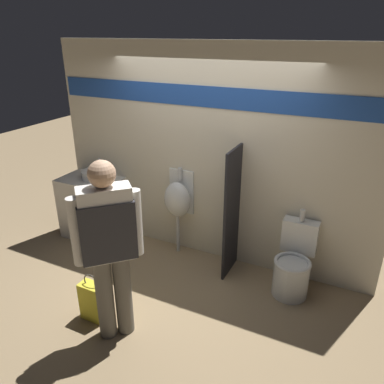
{
  "coord_description": "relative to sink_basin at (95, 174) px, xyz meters",
  "views": [
    {
      "loc": [
        1.77,
        -3.43,
        2.79
      ],
      "look_at": [
        0.0,
        0.17,
        1.05
      ],
      "focal_mm": 35.0,
      "sensor_mm": 36.0,
      "label": 1
    }
  ],
  "objects": [
    {
      "name": "ground_plane",
      "position": [
        1.6,
        -0.35,
        -0.94
      ],
      "size": [
        16.0,
        16.0,
        0.0
      ],
      "primitive_type": "plane",
      "color": "#997F5B"
    },
    {
      "name": "display_wall",
      "position": [
        1.6,
        0.25,
        0.42
      ],
      "size": [
        4.25,
        0.07,
        2.7
      ],
      "color": "beige",
      "rests_on": "ground_plane"
    },
    {
      "name": "sink_counter",
      "position": [
        -0.05,
        -0.06,
        -0.5
      ],
      "size": [
        0.84,
        0.56,
        0.89
      ],
      "color": "silver",
      "rests_on": "ground_plane"
    },
    {
      "name": "sink_basin",
      "position": [
        0.0,
        0.0,
        0.0
      ],
      "size": [
        0.36,
        0.36,
        0.25
      ],
      "color": "silver",
      "rests_on": "sink_counter"
    },
    {
      "name": "cell_phone",
      "position": [
        0.2,
        -0.17,
        -0.05
      ],
      "size": [
        0.07,
        0.14,
        0.01
      ],
      "color": "#B7B7BC",
      "rests_on": "sink_counter"
    },
    {
      "name": "divider_near_counter",
      "position": [
        2.05,
        -0.01,
        -0.14
      ],
      "size": [
        0.03,
        0.48,
        1.6
      ],
      "color": "black",
      "rests_on": "ground_plane"
    },
    {
      "name": "urinal_near_counter",
      "position": [
        1.26,
        0.1,
        -0.17
      ],
      "size": [
        0.37,
        0.26,
        1.18
      ],
      "color": "silver",
      "rests_on": "ground_plane"
    },
    {
      "name": "toilet",
      "position": [
        2.84,
        -0.08,
        -0.61
      ],
      "size": [
        0.41,
        0.58,
        0.96
      ],
      "color": "silver",
      "rests_on": "ground_plane"
    },
    {
      "name": "person_in_vest",
      "position": [
        1.42,
        -1.51,
        0.11
      ],
      "size": [
        0.5,
        0.51,
        1.82
      ],
      "rotation": [
        0.0,
        0.0,
        0.79
      ],
      "color": "#666056",
      "rests_on": "ground_plane"
    },
    {
      "name": "shopping_bag",
      "position": [
        1.09,
        -1.45,
        -0.73
      ],
      "size": [
        0.27,
        0.15,
        0.55
      ],
      "color": "yellow",
      "rests_on": "ground_plane"
    }
  ]
}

